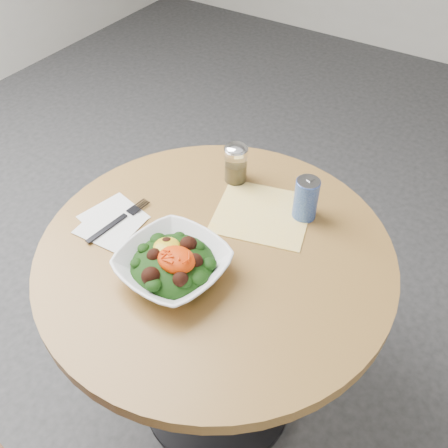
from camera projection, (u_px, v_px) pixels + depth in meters
name	position (u px, v px, depth m)	size (l,w,h in m)	color
ground	(218.00, 393.00, 1.77)	(6.00, 6.00, 0.00)	#2C2C2E
table	(216.00, 298.00, 1.39)	(0.90, 0.90, 0.75)	black
cloth_napkin	(262.00, 213.00, 1.34)	(0.25, 0.23, 0.00)	#FFBA0D
paper_napkins	(112.00, 221.00, 1.32)	(0.18, 0.19, 0.00)	white
salad_bowl	(173.00, 264.00, 1.17)	(0.28, 0.28, 0.09)	white
fork	(120.00, 219.00, 1.32)	(0.05, 0.21, 0.00)	black
spice_shaker	(236.00, 163.00, 1.41)	(0.07, 0.07, 0.12)	silver
beverage_can	(306.00, 199.00, 1.30)	(0.06, 0.06, 0.12)	#0D2494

